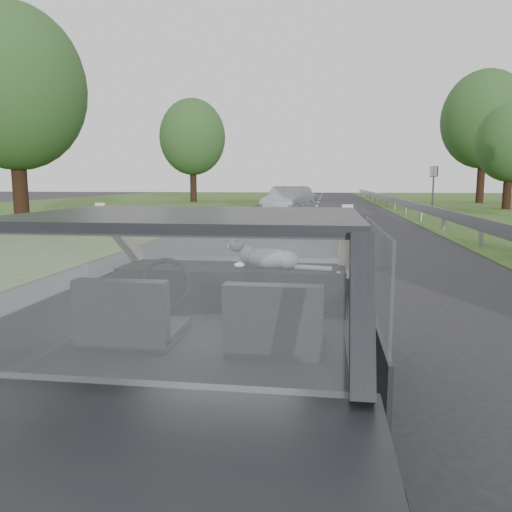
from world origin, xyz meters
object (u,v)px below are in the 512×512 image
(cat, at_px, (269,257))
(other_car, at_px, (289,202))
(highway_sign, at_px, (433,188))
(subject_car, at_px, (213,329))

(cat, relative_size, other_car, 0.13)
(cat, xyz_separation_m, highway_sign, (6.24, 25.76, 0.13))
(subject_car, relative_size, cat, 7.57)
(cat, bearing_deg, highway_sign, 82.29)
(subject_car, height_order, highway_sign, highway_sign)
(other_car, xyz_separation_m, highway_sign, (7.57, 6.49, 0.52))
(cat, xyz_separation_m, other_car, (-1.33, 19.27, -0.39))
(highway_sign, bearing_deg, cat, -116.55)
(subject_car, relative_size, other_car, 0.95)
(highway_sign, bearing_deg, other_car, -152.30)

